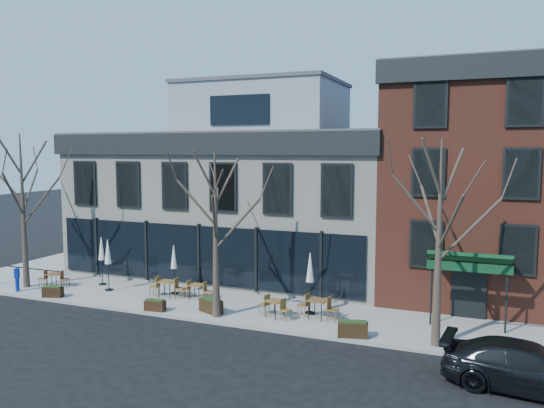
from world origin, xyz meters
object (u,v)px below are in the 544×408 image
at_px(parked_sedan, 528,368).
at_px(umbrella_0, 102,251).
at_px(call_box, 17,278).
at_px(cafe_set_0, 54,278).

xyz_separation_m(parked_sedan, umbrella_0, (-19.99, 5.02, 1.22)).
relative_size(call_box, umbrella_0, 0.50).
xyz_separation_m(cafe_set_0, umbrella_0, (2.07, 1.27, 1.35)).
distance_m(call_box, cafe_set_0, 1.75).
relative_size(parked_sedan, umbrella_0, 1.96).
bearing_deg(cafe_set_0, umbrella_0, 31.57).
distance_m(parked_sedan, call_box, 23.20).
bearing_deg(parked_sedan, cafe_set_0, 85.98).
distance_m(parked_sedan, umbrella_0, 20.65).
bearing_deg(parked_sedan, call_box, 89.82).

